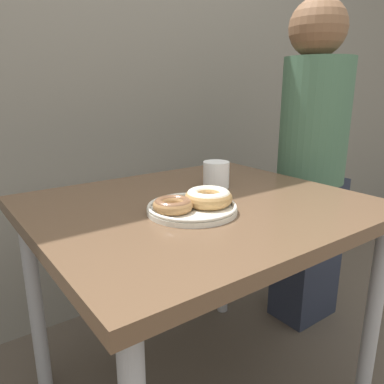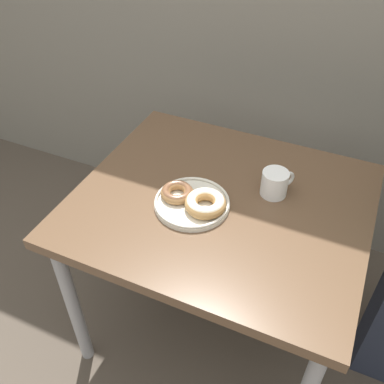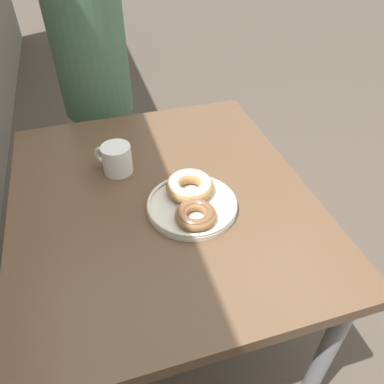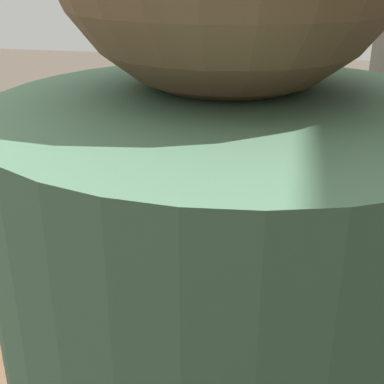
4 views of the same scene
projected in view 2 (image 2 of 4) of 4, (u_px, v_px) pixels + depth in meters
The scene contains 3 objects.
dining_table at pixel (221, 217), 1.52m from camera, with size 0.99×0.86×0.75m.
donut_plate at pixel (194, 201), 1.42m from camera, with size 0.28×0.25×0.06m.
coffee_mug at pixel (275, 183), 1.46m from camera, with size 0.10×0.11×0.09m.
Camera 2 is at (0.35, -0.68, 1.73)m, focal length 40.00 mm.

